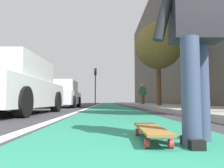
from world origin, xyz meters
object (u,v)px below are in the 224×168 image
object	(u,v)px
pedestrian_distant	(143,93)
skateboard	(151,130)
street_tree_mid	(158,46)
skater_person	(195,27)
parked_car_mid	(60,95)
traffic_light	(95,79)
parked_car_near	(10,87)

from	to	relation	value
pedestrian_distant	skateboard	bearing A→B (deg)	171.06
skateboard	pedestrian_distant	xyz separation A→B (m)	(14.85, -2.34, 0.84)
street_tree_mid	pedestrian_distant	world-z (taller)	street_tree_mid
skater_person	street_tree_mid	xyz separation A→B (m)	(10.54, -2.19, 2.53)
pedestrian_distant	parked_car_mid	bearing A→B (deg)	128.76
skater_person	pedestrian_distant	distance (m)	15.13
skater_person	traffic_light	xyz separation A→B (m)	(24.06, 2.06, 1.97)
parked_car_mid	skater_person	bearing A→B (deg)	-162.85
skateboard	skater_person	bearing A→B (deg)	-113.33
parked_car_near	pedestrian_distant	bearing A→B (deg)	-26.01
parked_car_mid	parked_car_near	bearing A→B (deg)	-179.77
parked_car_near	pedestrian_distant	distance (m)	12.04
skateboard	traffic_light	world-z (taller)	traffic_light
pedestrian_distant	traffic_light	bearing A→B (deg)	24.08
parked_car_mid	street_tree_mid	world-z (taller)	street_tree_mid
skateboard	parked_car_mid	bearing A→B (deg)	15.65
parked_car_near	skater_person	bearing A→B (deg)	-141.84
parked_car_near	traffic_light	distance (m)	20.04
skateboard	parked_car_near	world-z (taller)	parked_car_near
parked_car_near	traffic_light	world-z (taller)	traffic_light
street_tree_mid	pedestrian_distant	xyz separation A→B (m)	(4.46, 0.20, -2.53)
parked_car_near	traffic_light	size ratio (longest dim) A/B	1.03
parked_car_near	parked_car_mid	bearing A→B (deg)	0.23
skateboard	pedestrian_distant	distance (m)	15.06
skater_person	skateboard	bearing A→B (deg)	66.67
skateboard	street_tree_mid	distance (m)	11.21
parked_car_mid	pedestrian_distant	world-z (taller)	pedestrian_distant
parked_car_mid	pedestrian_distant	xyz separation A→B (m)	(4.26, -5.30, 0.23)
parked_car_mid	skateboard	bearing A→B (deg)	-164.35
skater_person	traffic_light	world-z (taller)	traffic_light
skateboard	parked_car_near	bearing A→B (deg)	36.10
traffic_light	street_tree_mid	bearing A→B (deg)	-162.57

